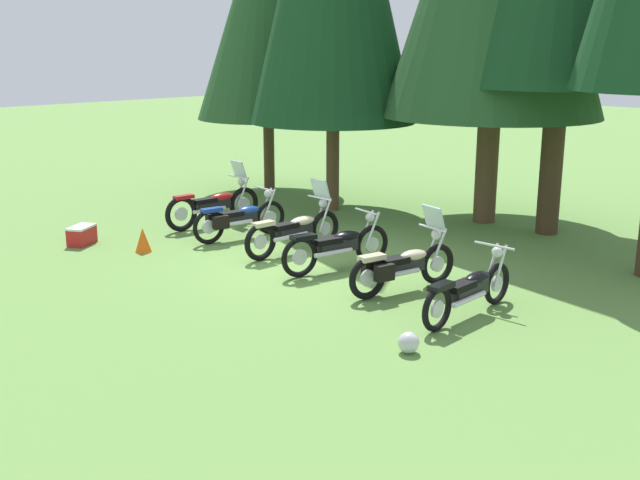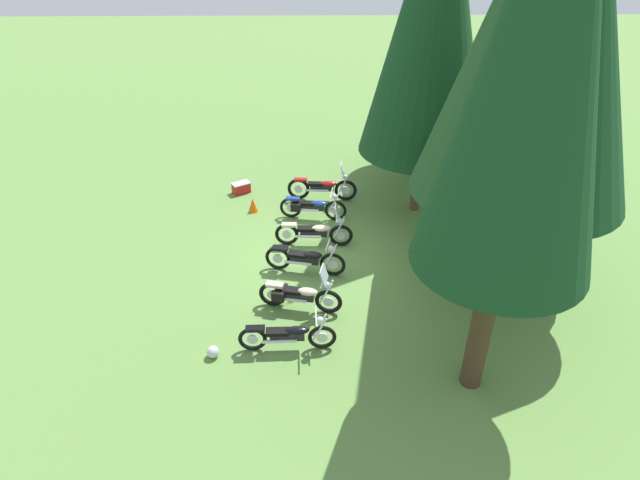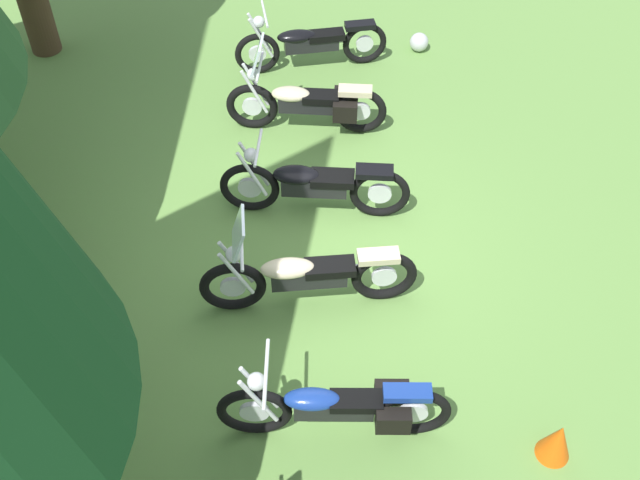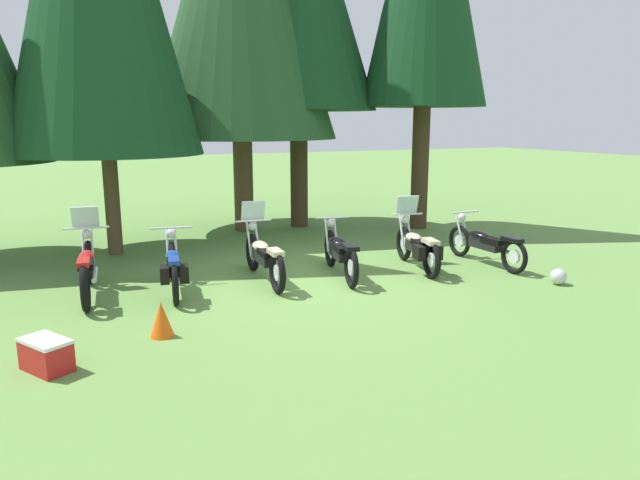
{
  "view_description": "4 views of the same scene",
  "coord_description": "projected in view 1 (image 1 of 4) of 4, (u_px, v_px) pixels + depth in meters",
  "views": [
    {
      "loc": [
        9.53,
        -9.43,
        3.89
      ],
      "look_at": [
        0.33,
        -0.1,
        0.51
      ],
      "focal_mm": 42.34,
      "sensor_mm": 36.0,
      "label": 1
    },
    {
      "loc": [
        12.69,
        0.17,
        8.7
      ],
      "look_at": [
        0.43,
        0.4,
        0.9
      ],
      "focal_mm": 29.65,
      "sensor_mm": 36.0,
      "label": 2
    },
    {
      "loc": [
        -5.93,
        0.89,
        6.68
      ],
      "look_at": [
        -0.39,
        0.07,
        0.64
      ],
      "focal_mm": 43.22,
      "sensor_mm": 36.0,
      "label": 3
    },
    {
      "loc": [
        -3.93,
        -9.29,
        2.82
      ],
      "look_at": [
        0.38,
        0.23,
        0.66
      ],
      "focal_mm": 32.51,
      "sensor_mm": 36.0,
      "label": 4
    }
  ],
  "objects": [
    {
      "name": "traffic_cone",
      "position": [
        143.0,
        240.0,
        14.59
      ],
      "size": [
        0.32,
        0.32,
        0.48
      ],
      "primitive_type": "cone",
      "color": "#EA590F",
      "rests_on": "ground_plane"
    },
    {
      "name": "motorcycle_3",
      "position": [
        338.0,
        245.0,
        13.37
      ],
      "size": [
        0.75,
        2.25,
        1.01
      ],
      "rotation": [
        0.0,
        0.0,
        1.36
      ],
      "color": "black",
      "rests_on": "ground_plane"
    },
    {
      "name": "dropped_helmet",
      "position": [
        409.0,
        343.0,
        9.81
      ],
      "size": [
        0.29,
        0.29,
        0.29
      ],
      "primitive_type": "sphere",
      "color": "silver",
      "rests_on": "ground_plane"
    },
    {
      "name": "picnic_cooler",
      "position": [
        82.0,
        235.0,
        15.18
      ],
      "size": [
        0.62,
        0.71,
        0.38
      ],
      "color": "red",
      "rests_on": "ground_plane"
    },
    {
      "name": "motorcycle_5",
      "position": [
        470.0,
        289.0,
        11.06
      ],
      "size": [
        0.68,
        2.25,
        0.98
      ],
      "rotation": [
        0.0,
        0.0,
        1.59
      ],
      "color": "black",
      "rests_on": "ground_plane"
    },
    {
      "name": "motorcycle_1",
      "position": [
        238.0,
        218.0,
        15.53
      ],
      "size": [
        0.77,
        2.17,
        1.01
      ],
      "rotation": [
        0.0,
        0.0,
        1.42
      ],
      "color": "black",
      "rests_on": "ground_plane"
    },
    {
      "name": "pine_tree_0",
      "position": [
        267.0,
        9.0,
        19.52
      ],
      "size": [
        3.76,
        3.76,
        7.64
      ],
      "color": "#4C3823",
      "rests_on": "ground_plane"
    },
    {
      "name": "motorcycle_4",
      "position": [
        402.0,
        265.0,
        12.19
      ],
      "size": [
        0.82,
        2.12,
        1.36
      ],
      "rotation": [
        0.0,
        0.0,
        1.36
      ],
      "color": "black",
      "rests_on": "ground_plane"
    },
    {
      "name": "motorcycle_0",
      "position": [
        215.0,
        204.0,
        16.69
      ],
      "size": [
        0.75,
        2.4,
        1.4
      ],
      "rotation": [
        0.0,
        0.0,
        1.48
      ],
      "color": "black",
      "rests_on": "ground_plane"
    },
    {
      "name": "motorcycle_2",
      "position": [
        295.0,
        229.0,
        14.5
      ],
      "size": [
        0.67,
        2.34,
        1.37
      ],
      "rotation": [
        0.0,
        0.0,
        1.51
      ],
      "color": "black",
      "rests_on": "ground_plane"
    },
    {
      "name": "ground_plane",
      "position": [
        311.0,
        262.0,
        13.95
      ],
      "size": [
        80.0,
        80.0,
        0.0
      ],
      "primitive_type": "plane",
      "color": "#608C42"
    }
  ]
}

